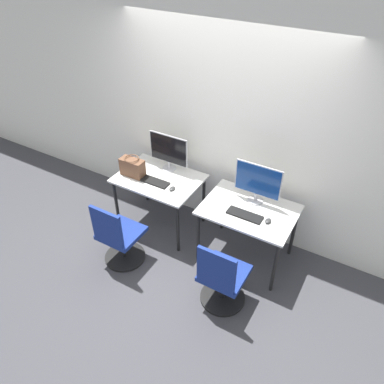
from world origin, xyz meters
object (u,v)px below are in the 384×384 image
office_chair_left (119,239)px  office_chair_right (222,280)px  keyboard_left (154,181)px  monitor_left (169,151)px  mouse_left (172,189)px  monitor_right (258,182)px  keyboard_right (245,215)px  handbag (132,167)px  mouse_right (268,221)px

office_chair_left → office_chair_right: same height
keyboard_left → office_chair_right: office_chair_right is taller
monitor_left → mouse_left: size_ratio=5.84×
office_chair_right → keyboard_left: bearing=153.0°
monitor_right → keyboard_right: bearing=-90.0°
monitor_right → handbag: (-1.49, -0.28, -0.14)m
mouse_left → mouse_right: (1.17, 0.02, 0.00)m
office_chair_left → mouse_right: size_ratio=9.63×
mouse_right → office_chair_left: bearing=-154.7°
keyboard_right → keyboard_left: bearing=179.0°
mouse_left → office_chair_left: 0.84m
keyboard_right → monitor_left: bearing=163.2°
keyboard_left → keyboard_right: bearing=-1.0°
mouse_left → monitor_right: bearing=17.9°
monitor_left → keyboard_right: 1.27m
monitor_right → mouse_right: 0.44m
monitor_right → monitor_left: bearing=177.0°
office_chair_right → handbag: 1.74m
keyboard_left → keyboard_right: (1.19, -0.02, 0.00)m
keyboard_left → mouse_left: (0.27, -0.02, 0.01)m
office_chair_right → handbag: handbag is taller
monitor_left → office_chair_left: bearing=-91.6°
keyboard_left → mouse_right: size_ratio=4.30×
monitor_left → mouse_left: (0.27, -0.36, -0.24)m
keyboard_left → keyboard_right: size_ratio=1.00×
monitor_right → office_chair_right: (0.05, -0.91, -0.64)m
monitor_left → keyboard_left: 0.42m
monitor_left → mouse_right: size_ratio=5.84×
monitor_right → office_chair_right: bearing=-86.6°
monitor_right → keyboard_left: bearing=-166.9°
keyboard_right → mouse_right: (0.25, 0.03, 0.01)m
mouse_left → office_chair_left: size_ratio=0.10×
monitor_left → keyboard_right: monitor_left is taller
mouse_left → handbag: bearing=178.6°
mouse_right → office_chair_right: (-0.20, -0.64, -0.40)m
mouse_left → handbag: (-0.58, 0.01, 0.10)m
office_chair_right → handbag: (-1.55, 0.63, 0.50)m
office_chair_right → keyboard_right: bearing=95.0°
keyboard_right → office_chair_right: (0.05, -0.61, -0.39)m
handbag → keyboard_left: bearing=0.7°
monitor_left → handbag: monitor_left is taller
keyboard_left → mouse_right: mouse_right is taller
keyboard_left → monitor_right: (1.19, 0.28, 0.24)m
monitor_right → handbag: bearing=-169.4°
keyboard_left → handbag: bearing=-179.3°
mouse_left → keyboard_right: bearing=-0.2°
mouse_left → handbag: handbag is taller
office_chair_right → mouse_right: bearing=72.7°
mouse_left → monitor_right: 0.99m
monitor_right → handbag: 1.53m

